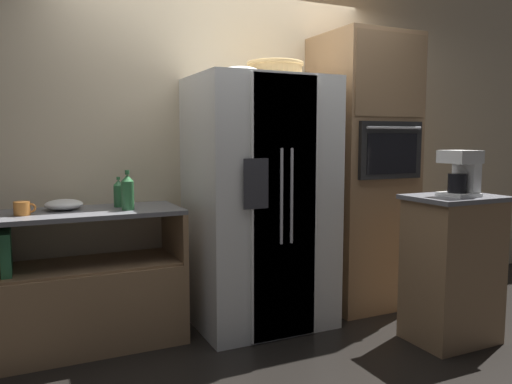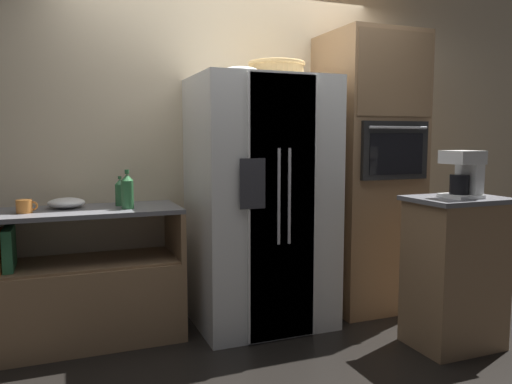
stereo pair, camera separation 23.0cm
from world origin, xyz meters
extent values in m
plane|color=black|center=(0.00, 0.00, 0.00)|extent=(20.00, 20.00, 0.00)
cube|color=beige|center=(0.00, 0.49, 1.40)|extent=(12.00, 0.06, 2.80)
cube|color=#93704C|center=(-1.09, 0.18, 0.27)|extent=(1.27, 0.56, 0.54)
cube|color=#93704C|center=(-1.09, 0.18, 0.55)|extent=(1.22, 0.52, 0.02)
cube|color=#93704C|center=(-0.47, 0.18, 0.71)|extent=(0.04, 0.56, 0.34)
cube|color=slate|center=(-1.09, 0.18, 0.89)|extent=(1.27, 0.56, 0.03)
cube|color=#337A4C|center=(-1.54, 0.15, 0.68)|extent=(0.06, 0.32, 0.26)
cube|color=silver|center=(0.15, 0.08, 0.91)|extent=(0.97, 0.76, 1.81)
cube|color=silver|center=(0.14, -0.32, 0.91)|extent=(0.48, 0.02, 1.77)
cube|color=silver|center=(0.15, -0.32, 0.91)|extent=(0.48, 0.02, 1.77)
cylinder|color=#B2B2B7|center=(0.11, -0.34, 1.00)|extent=(0.02, 0.02, 0.63)
cylinder|color=#B2B2B7|center=(0.18, -0.34, 1.00)|extent=(0.02, 0.02, 0.63)
cube|color=#2D2D33|center=(-0.07, -0.33, 1.09)|extent=(0.17, 0.01, 0.33)
cube|color=#93704C|center=(1.10, 0.12, 1.10)|extent=(0.69, 0.67, 2.19)
cube|color=black|center=(1.10, -0.23, 1.29)|extent=(0.57, 0.04, 0.43)
cube|color=black|center=(1.10, -0.25, 1.26)|extent=(0.47, 0.01, 0.30)
cylinder|color=#B2B2B7|center=(1.10, -0.27, 1.45)|extent=(0.50, 0.02, 0.02)
cube|color=olive|center=(1.10, -0.22, 1.85)|extent=(0.65, 0.01, 0.62)
cube|color=#93704C|center=(1.18, -0.80, 0.48)|extent=(0.56, 0.42, 0.97)
cube|color=slate|center=(1.18, -0.80, 0.98)|extent=(0.61, 0.46, 0.03)
cylinder|color=tan|center=(0.27, 0.06, 1.86)|extent=(0.39, 0.39, 0.10)
torus|color=tan|center=(0.27, 0.06, 1.91)|extent=(0.41, 0.41, 0.03)
ellipsoid|color=white|center=(-0.03, 0.01, 1.84)|extent=(0.25, 0.25, 0.06)
cylinder|color=#33723F|center=(-0.81, 0.08, 1.00)|extent=(0.08, 0.08, 0.19)
cone|color=#33723F|center=(-0.81, 0.08, 1.12)|extent=(0.08, 0.08, 0.04)
cylinder|color=#33723F|center=(-0.81, 0.08, 1.16)|extent=(0.03, 0.03, 0.03)
cylinder|color=#33723F|center=(-0.83, 0.25, 0.98)|extent=(0.07, 0.07, 0.15)
cone|color=#33723F|center=(-0.83, 0.25, 1.08)|extent=(0.07, 0.07, 0.04)
cylinder|color=#33723F|center=(-0.83, 0.25, 1.10)|extent=(0.02, 0.02, 0.02)
cylinder|color=orange|center=(-1.44, 0.13, 0.95)|extent=(0.10, 0.10, 0.09)
torus|color=orange|center=(-1.39, 0.13, 0.95)|extent=(0.06, 0.01, 0.06)
ellipsoid|color=white|center=(-1.19, 0.27, 0.94)|extent=(0.24, 0.24, 0.07)
cube|color=white|center=(1.16, -0.84, 1.01)|extent=(0.20, 0.22, 0.02)
cylinder|color=black|center=(1.15, -0.84, 1.08)|extent=(0.12, 0.12, 0.13)
cube|color=white|center=(1.23, -0.84, 1.15)|extent=(0.07, 0.18, 0.30)
cube|color=white|center=(1.16, -0.84, 1.26)|extent=(0.20, 0.22, 0.08)
camera|label=1|loc=(-1.43, -3.21, 1.38)|focal=35.00mm
camera|label=2|loc=(-1.21, -3.30, 1.38)|focal=35.00mm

